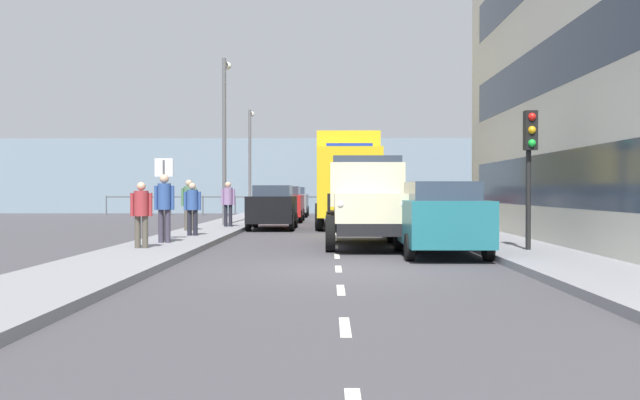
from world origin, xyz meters
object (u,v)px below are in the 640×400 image
pedestrian_with_bag (189,201)px  traffic_light_near (530,149)px  car_maroon_kerbside_3 (383,204)px  truck_vintage_cream (367,203)px  lamp_post_promenade (225,126)px  lorry_cargo_yellow (347,177)px  pedestrian_in_dark_coat (192,205)px  car_red_oppositeside_1 (284,203)px  pedestrian_couple_b (141,209)px  car_teal_kerbside_near (440,217)px  pedestrian_strolling (164,202)px  car_black_oppositeside_0 (273,206)px  lamp_post_far (250,152)px  car_silver_kerbside_2 (395,206)px  street_sign (164,185)px  pedestrian_near_railing (228,200)px  car_white_kerbside_1 (412,211)px  car_grey_oppositeside_2 (291,201)px

pedestrian_with_bag → traffic_light_near: traffic_light_near is taller
car_maroon_kerbside_3 → pedestrian_with_bag: (7.39, 9.30, 0.28)m
truck_vintage_cream → lamp_post_promenade: (5.18, -9.02, 2.91)m
lorry_cargo_yellow → pedestrian_in_dark_coat: 9.36m
truck_vintage_cream → lorry_cargo_yellow: size_ratio=0.69×
car_red_oppositeside_1 → pedestrian_in_dark_coat: pedestrian_in_dark_coat is taller
car_maroon_kerbside_3 → pedestrian_couple_b: size_ratio=2.79×
car_teal_kerbside_near → pedestrian_strolling: pedestrian_strolling is taller
car_maroon_kerbside_3 → car_red_oppositeside_1: 4.82m
car_black_oppositeside_0 → lamp_post_far: (2.21, -11.33, 2.79)m
car_teal_kerbside_near → pedestrian_couple_b: pedestrian_couple_b is taller
car_silver_kerbside_2 → street_sign: size_ratio=2.04×
car_teal_kerbside_near → car_red_oppositeside_1: (4.79, -17.22, 0.00)m
pedestrian_strolling → pedestrian_couple_b: bearing=85.1°
pedestrian_near_railing → pedestrian_strolling: bearing=86.6°
lamp_post_far → pedestrian_with_bag: bearing=88.5°
street_sign → car_white_kerbside_1: bearing=-159.6°
truck_vintage_cream → car_teal_kerbside_near: bearing=124.8°
truck_vintage_cream → car_black_oppositeside_0: bearing=-69.2°
car_white_kerbside_1 → car_maroon_kerbside_3: (0.00, -11.42, -0.00)m
car_black_oppositeside_0 → pedestrian_near_railing: 1.85m
lamp_post_promenade → traffic_light_near: bearing=127.5°
lorry_cargo_yellow → car_grey_oppositeside_2: lorry_cargo_yellow is taller
car_white_kerbside_1 → lamp_post_far: bearing=-67.4°
car_silver_kerbside_2 → pedestrian_in_dark_coat: bearing=42.7°
car_red_oppositeside_1 → car_grey_oppositeside_2: size_ratio=1.10×
pedestrian_with_bag → car_maroon_kerbside_3: bearing=-128.5°
pedestrian_near_railing → street_sign: (0.65, 7.34, 0.53)m
lorry_cargo_yellow → car_silver_kerbside_2: size_ratio=1.79×
car_black_oppositeside_0 → pedestrian_near_railing: (1.64, 0.80, 0.26)m
car_silver_kerbside_2 → pedestrian_with_bag: (7.39, 3.61, 0.28)m
pedestrian_strolling → pedestrian_in_dark_coat: 2.83m
truck_vintage_cream → pedestrian_in_dark_coat: (5.16, -2.46, -0.09)m
car_silver_kerbside_2 → car_black_oppositeside_0: size_ratio=1.14×
pedestrian_in_dark_coat → pedestrian_near_railing: bearing=-93.4°
pedestrian_in_dark_coat → lamp_post_far: (0.27, -17.34, 2.60)m
pedestrian_with_bag → lorry_cargo_yellow: bearing=-136.5°
truck_vintage_cream → car_red_oppositeside_1: truck_vintage_cream is taller
car_grey_oppositeside_2 → lamp_post_far: lamp_post_far is taller
truck_vintage_cream → street_sign: truck_vintage_cream is taller
car_silver_kerbside_2 → car_red_oppositeside_1: size_ratio=1.06×
pedestrian_with_bag → pedestrian_strolling: bearing=95.1°
truck_vintage_cream → car_maroon_kerbside_3: 14.46m
pedestrian_strolling → pedestrian_in_dark_coat: (-0.17, -2.82, -0.12)m
car_white_kerbside_1 → pedestrian_near_railing: 7.97m
car_red_oppositeside_1 → traffic_light_near: traffic_light_near is taller
truck_vintage_cream → car_maroon_kerbside_3: (-1.58, -14.37, -0.28)m
car_silver_kerbside_2 → pedestrian_with_bag: size_ratio=2.64×
truck_vintage_cream → pedestrian_couple_b: truck_vintage_cream is taller
truck_vintage_cream → pedestrian_near_railing: size_ratio=3.31×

